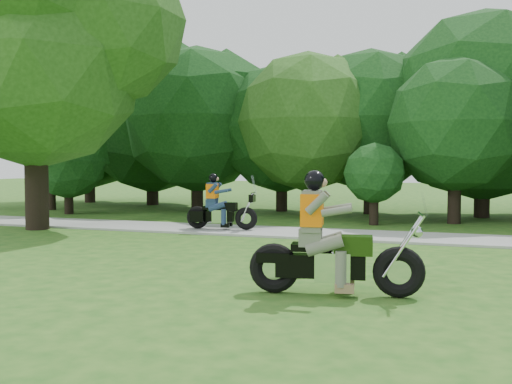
# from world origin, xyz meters

# --- Properties ---
(ground) EXTENTS (100.00, 100.00, 0.00)m
(ground) POSITION_xyz_m (0.00, 0.00, 0.00)
(ground) COLOR #235819
(ground) RESTS_ON ground
(walkway) EXTENTS (60.00, 2.20, 0.06)m
(walkway) POSITION_xyz_m (0.00, 8.00, 0.03)
(walkway) COLOR gray
(walkway) RESTS_ON ground
(tree_line) EXTENTS (41.49, 11.90, 7.71)m
(tree_line) POSITION_xyz_m (-0.76, 14.71, 3.71)
(tree_line) COLOR black
(tree_line) RESTS_ON ground
(big_tree_west) EXTENTS (8.64, 6.56, 9.96)m
(big_tree_west) POSITION_xyz_m (-10.54, 6.85, 5.76)
(big_tree_west) COLOR black
(big_tree_west) RESTS_ON ground
(chopper_motorcycle) EXTENTS (2.63, 0.87, 1.89)m
(chopper_motorcycle) POSITION_xyz_m (-0.53, 1.02, 0.70)
(chopper_motorcycle) COLOR black
(chopper_motorcycle) RESTS_ON ground
(touring_motorcycle) EXTENTS (2.13, 0.79, 1.62)m
(touring_motorcycle) POSITION_xyz_m (-5.22, 7.82, 0.65)
(touring_motorcycle) COLOR black
(touring_motorcycle) RESTS_ON walkway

